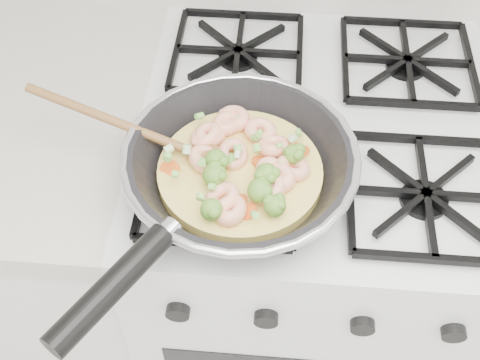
{
  "coord_description": "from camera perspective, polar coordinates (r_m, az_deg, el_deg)",
  "views": [
    {
      "loc": [
        -0.07,
        0.99,
        1.62
      ],
      "look_at": [
        -0.12,
        1.54,
        0.93
      ],
      "focal_mm": 45.63,
      "sensor_mm": 36.0,
      "label": 1
    }
  ],
  "objects": [
    {
      "name": "stove",
      "position": [
        1.36,
        5.68,
        -7.82
      ],
      "size": [
        0.6,
        0.6,
        0.92
      ],
      "color": "white",
      "rests_on": "ground"
    },
    {
      "name": "skillet",
      "position": [
        0.86,
        -0.24,
        1.08
      ],
      "size": [
        0.49,
        0.48,
        0.1
      ],
      "rotation": [
        0.0,
        0.0,
        0.19
      ],
      "color": "black",
      "rests_on": "stove"
    }
  ]
}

